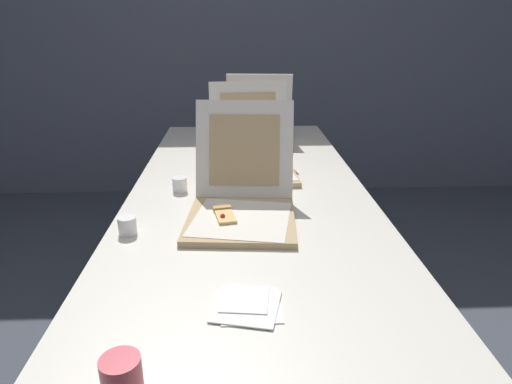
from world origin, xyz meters
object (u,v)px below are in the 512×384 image
Objects in this scene: pizza_box_back at (259,134)px; cup_printed_front at (123,384)px; napkin_pile at (248,304)px; table at (249,201)px; pizza_box_middle at (252,160)px; cup_white_near_left at (127,226)px; cup_white_mid at (180,184)px; pizza_box_front at (241,203)px.

cup_printed_front is (-0.32, -1.78, -0.00)m from pizza_box_back.
napkin_pile is at bearing -88.97° from pizza_box_back.
pizza_box_back reaches higher than table.
pizza_box_middle reaches higher than napkin_pile.
cup_printed_front is (0.15, -0.68, 0.02)m from cup_white_near_left.
cup_white_near_left is at bearing -108.03° from cup_white_mid.
pizza_box_middle is at bearing 37.78° from cup_white_mid.
cup_white_near_left is 0.32× the size of napkin_pile.
table is at bearing 88.10° from napkin_pile.
pizza_box_middle is at bearing 85.01° from table.
cup_printed_front reaches higher than table.
cup_white_mid reaches higher than table.
cup_printed_front is at bearing -95.34° from pizza_box_back.
cup_printed_front is at bearing -105.56° from pizza_box_middle.
pizza_box_middle is 7.69× the size of cup_white_mid.
cup_white_near_left is (-0.12, -0.37, 0.00)m from cup_white_mid.
pizza_box_middle is 2.48× the size of napkin_pile.
cup_printed_front reaches higher than napkin_pile.
pizza_box_front is at bearing -47.36° from cup_white_mid.
cup_printed_front is at bearing -100.63° from pizza_box_front.
cup_white_mid is 1.00× the size of cup_white_near_left.
pizza_box_front is 1.26× the size of pizza_box_back.
pizza_box_front is 0.82m from cup_printed_front.
pizza_box_middle reaches higher than pizza_box_front.
napkin_pile is at bearing 52.51° from cup_printed_front.
cup_printed_front is (-0.27, -1.28, -0.00)m from pizza_box_middle.
table is 0.27m from pizza_box_front.
cup_printed_front reaches higher than cup_white_mid.
pizza_box_front is 0.35m from cup_white_mid.
pizza_box_front is at bearing 90.89° from napkin_pile.
pizza_box_front is at bearing -100.10° from pizza_box_middle.
pizza_box_front is at bearing -91.39° from pizza_box_back.
pizza_box_middle is at bearing 55.34° from cup_white_near_left.
pizza_box_back is 3.70× the size of cup_printed_front.
table is 5.16× the size of pizza_box_middle.
pizza_box_middle is 0.37m from cup_white_mid.
napkin_pile is (-0.05, -0.99, -0.05)m from pizza_box_middle.
cup_white_mid is (-0.35, -0.72, -0.02)m from pizza_box_back.
cup_white_mid is at bearing -146.06° from pizza_box_middle.
pizza_box_front is 0.49m from pizza_box_middle.
pizza_box_front reaches higher than cup_printed_front.
napkin_pile is (-0.10, -1.49, -0.05)m from pizza_box_back.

